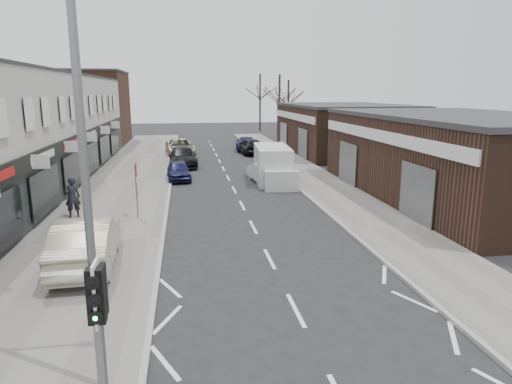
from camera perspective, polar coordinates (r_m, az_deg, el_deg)
name	(u,v)px	position (r m, az deg, el deg)	size (l,w,h in m)	color
ground	(316,349)	(11.42, 7.50, -18.93)	(160.00, 160.00, 0.00)	black
pavement_left	(129,180)	(32.11, -15.60, 1.47)	(5.50, 64.00, 0.12)	slate
pavement_right	(308,175)	(33.02, 6.48, 2.15)	(3.50, 64.00, 0.12)	slate
shop_terrace_left	(2,133)	(30.82, -29.15, 6.47)	(8.00, 41.00, 7.10)	#BAB6A9
brick_block_far	(89,109)	(55.39, -20.17, 9.72)	(8.00, 10.00, 8.00)	#482C1F
right_unit_near	(462,158)	(28.18, 24.41, 3.85)	(10.00, 18.00, 4.50)	#3A241A
right_unit_far	(343,130)	(46.12, 10.79, 7.67)	(10.00, 16.00, 4.50)	#3A241A
tree_far_a	(279,139)	(58.85, 2.89, 6.67)	(3.60, 3.60, 8.00)	#382D26
tree_far_b	(288,134)	(65.21, 3.99, 7.22)	(3.60, 3.60, 7.50)	#382D26
tree_far_c	(260,131)	(70.51, 0.51, 7.64)	(3.60, 3.60, 8.50)	#382D26
traffic_light	(98,307)	(8.26, -19.11, -13.47)	(0.28, 0.60, 3.10)	slate
street_lamp	(94,165)	(8.79, -19.57, 3.16)	(2.23, 0.22, 8.00)	slate
warning_sign	(136,174)	(21.77, -14.71, 2.19)	(0.12, 0.80, 2.70)	slate
white_van	(273,165)	(30.38, 2.13, 3.35)	(2.57, 6.25, 2.37)	silver
sedan_on_pavement	(87,242)	(16.52, -20.41, -5.83)	(1.79, 5.14, 1.69)	#B4AB90
pedestrian	(72,197)	(23.03, -21.97, -0.60)	(0.70, 0.46, 1.93)	black
parked_car_left_a	(179,171)	(31.57, -9.65, 2.66)	(1.53, 3.81, 1.30)	#12173A
parked_car_left_b	(183,157)	(37.33, -9.13, 4.36)	(2.14, 5.27, 1.53)	black
parked_car_left_c	(180,147)	(44.35, -9.48, 5.60)	(2.51, 5.45, 1.51)	#BCB196
parked_car_right_a	(263,172)	(30.44, 0.92, 2.49)	(1.39, 3.99, 1.32)	silver
parked_car_right_b	(250,146)	(44.14, -0.73, 5.78)	(1.87, 4.65, 1.59)	black
parked_car_right_c	(246,143)	(47.02, -1.25, 6.10)	(2.01, 4.93, 1.43)	#151744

